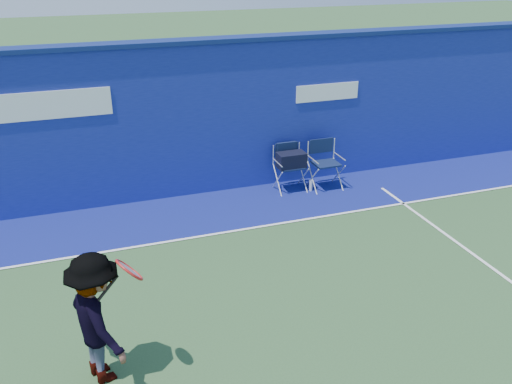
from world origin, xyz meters
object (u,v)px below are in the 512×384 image
object	(u,v)px
directors_chair_left	(290,171)
tennis_player	(97,319)
directors_chair_right	(325,174)
water_bottle	(311,185)

from	to	relation	value
directors_chair_left	tennis_player	bearing A→B (deg)	-133.78
directors_chair_left	tennis_player	distance (m)	5.96
directors_chair_right	water_bottle	world-z (taller)	directors_chair_right
directors_chair_right	tennis_player	size ratio (longest dim) A/B	0.62
water_bottle	directors_chair_left	bearing A→B (deg)	153.66
tennis_player	directors_chair_left	bearing A→B (deg)	46.22
directors_chair_left	water_bottle	xyz separation A→B (m)	(0.39, -0.19, -0.29)
directors_chair_left	water_bottle	size ratio (longest dim) A/B	4.00
directors_chair_left	directors_chair_right	bearing A→B (deg)	-10.08
directors_chair_right	directors_chair_left	bearing A→B (deg)	169.92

